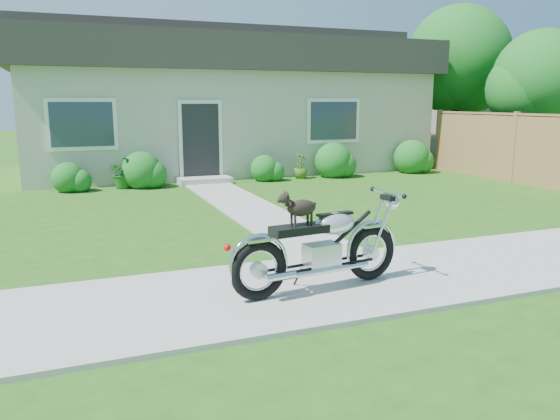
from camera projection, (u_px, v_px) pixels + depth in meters
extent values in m
plane|color=#235114|center=(468.00, 266.00, 7.31)|extent=(80.00, 80.00, 0.00)
cube|color=#9E9B93|center=(468.00, 265.00, 7.30)|extent=(24.00, 2.20, 0.04)
cube|color=#9E9B93|center=(246.00, 207.00, 11.33)|extent=(1.20, 8.00, 0.03)
cube|color=#BCB7AA|center=(224.00, 122.00, 17.97)|extent=(12.00, 6.00, 3.00)
cube|color=#2D2B28|center=(223.00, 59.00, 17.58)|extent=(12.60, 6.60, 1.00)
cube|color=#2D2B28|center=(222.00, 36.00, 17.44)|extent=(12.60, 2.00, 0.60)
cube|color=black|center=(201.00, 143.00, 14.76)|extent=(1.00, 0.06, 2.10)
cube|color=#9E9B93|center=(205.00, 180.00, 14.63)|extent=(1.40, 0.70, 0.16)
cube|color=#2D3847|center=(82.00, 124.00, 13.58)|extent=(1.70, 0.05, 1.30)
cube|color=#2D3847|center=(334.00, 121.00, 16.08)|extent=(1.70, 0.05, 1.30)
cube|color=#9B7345|center=(514.00, 149.00, 14.63)|extent=(0.08, 6.50, 1.80)
cube|color=#9B7345|center=(438.00, 140.00, 17.59)|extent=(0.12, 0.12, 1.90)
cube|color=#9B7345|center=(514.00, 147.00, 14.62)|extent=(0.12, 0.12, 1.90)
cube|color=#9B7345|center=(517.00, 115.00, 14.45)|extent=(0.08, 6.50, 0.08)
cylinder|color=#3D2B1C|center=(536.00, 136.00, 16.22)|extent=(0.28, 0.28, 2.30)
sphere|color=#19601D|center=(542.00, 77.00, 15.88)|extent=(2.76, 2.76, 2.76)
sphere|color=#19601D|center=(559.00, 93.00, 15.84)|extent=(2.02, 2.02, 2.02)
cylinder|color=#3D2B1C|center=(454.00, 121.00, 19.34)|extent=(0.28, 0.28, 2.95)
sphere|color=#19601D|center=(458.00, 57.00, 18.92)|extent=(3.54, 3.54, 3.54)
sphere|color=#19601D|center=(472.00, 75.00, 18.90)|extent=(2.60, 2.60, 2.60)
sphere|color=#19601D|center=(333.00, 161.00, 15.79)|extent=(1.08, 1.08, 1.08)
sphere|color=#19601D|center=(68.00, 178.00, 13.25)|extent=(0.78, 0.78, 0.78)
sphere|color=#19601D|center=(264.00, 169.00, 15.06)|extent=(0.78, 0.78, 0.78)
sphere|color=#19601D|center=(142.00, 171.00, 13.86)|extent=(1.00, 1.00, 1.00)
sphere|color=#19601D|center=(412.00, 158.00, 16.75)|extent=(1.09, 1.09, 1.09)
imported|color=#195416|center=(124.00, 172.00, 13.75)|extent=(0.80, 0.72, 0.81)
imported|color=#33611A|center=(301.00, 166.00, 15.50)|extent=(0.57, 0.57, 0.73)
torus|color=black|center=(371.00, 253.00, 6.58)|extent=(0.68, 0.18, 0.67)
torus|color=black|center=(259.00, 270.00, 5.89)|extent=(0.68, 0.18, 0.67)
cube|color=silver|center=(322.00, 256.00, 6.25)|extent=(0.42, 0.28, 0.30)
ellipsoid|color=silver|center=(335.00, 223.00, 6.25)|extent=(0.54, 0.34, 0.26)
cube|color=black|center=(299.00, 229.00, 6.04)|extent=(0.67, 0.33, 0.09)
cube|color=silver|center=(372.00, 225.00, 6.51)|extent=(0.31, 0.17, 0.03)
cube|color=silver|center=(258.00, 240.00, 5.83)|extent=(0.31, 0.17, 0.03)
cylinder|color=silver|center=(388.00, 193.00, 6.53)|extent=(0.09, 0.60, 0.03)
sphere|color=silver|center=(393.00, 202.00, 6.59)|extent=(0.19, 0.19, 0.17)
cylinder|color=silver|center=(328.00, 270.00, 6.16)|extent=(1.10, 0.18, 0.06)
ellipsoid|color=black|center=(302.00, 208.00, 6.01)|extent=(0.37, 0.20, 0.19)
sphere|color=black|center=(284.00, 198.00, 5.89)|extent=(0.13, 0.13, 0.11)
cylinder|color=black|center=(292.00, 219.00, 6.02)|extent=(0.03, 0.03, 0.14)
cylinder|color=black|center=(295.00, 220.00, 5.95)|extent=(0.03, 0.03, 0.14)
cylinder|color=black|center=(308.00, 217.00, 6.12)|extent=(0.03, 0.03, 0.14)
cylinder|color=black|center=(311.00, 219.00, 6.04)|extent=(0.03, 0.03, 0.14)
torus|color=#AB2D74|center=(288.00, 203.00, 5.92)|extent=(0.06, 0.10, 0.09)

